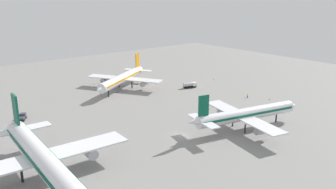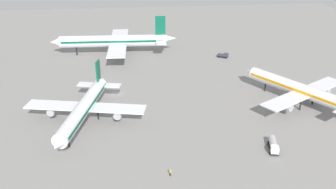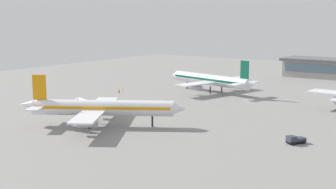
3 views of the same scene
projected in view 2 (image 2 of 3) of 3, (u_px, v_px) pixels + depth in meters
ground at (116, 93)px, 126.87m from camera, size 288.00×288.00×0.00m
airplane_at_gate at (301, 90)px, 116.88m from camera, size 39.38×33.03×13.39m
airplane_taxiing at (84, 108)px, 105.99m from camera, size 42.31×34.46×13.01m
airplane_distant at (115, 41)px, 162.47m from camera, size 42.82×53.40×16.25m
fuel_truck at (273, 145)px, 94.33m from camera, size 6.57×3.35×2.50m
pushback_tractor at (223, 55)px, 160.66m from camera, size 3.86×4.76×1.90m
ground_crew_worker at (170, 172)px, 84.75m from camera, size 0.57×0.45×1.67m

